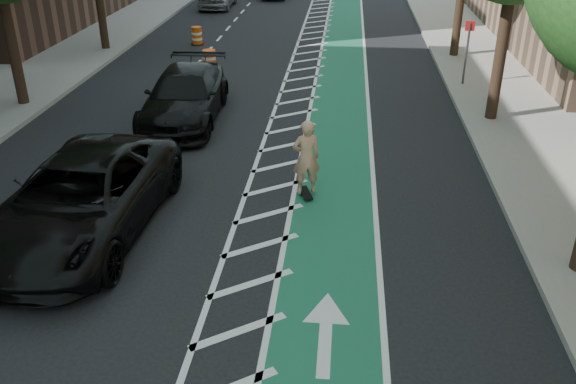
# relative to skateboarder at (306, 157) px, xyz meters

# --- Properties ---
(ground) EXTENTS (120.00, 120.00, 0.00)m
(ground) POSITION_rel_skateboarder_xyz_m (-2.30, -2.43, -1.04)
(ground) COLOR black
(ground) RESTS_ON ground
(bike_lane) EXTENTS (2.00, 90.00, 0.01)m
(bike_lane) POSITION_rel_skateboarder_xyz_m (0.70, 7.57, -1.04)
(bike_lane) COLOR #1C6247
(bike_lane) RESTS_ON ground
(buffer_strip) EXTENTS (1.40, 90.00, 0.01)m
(buffer_strip) POSITION_rel_skateboarder_xyz_m (-0.80, 7.57, -1.04)
(buffer_strip) COLOR silver
(buffer_strip) RESTS_ON ground
(sidewalk_right) EXTENTS (5.00, 90.00, 0.15)m
(sidewalk_right) POSITION_rel_skateboarder_xyz_m (7.20, 7.57, -0.97)
(sidewalk_right) COLOR gray
(sidewalk_right) RESTS_ON ground
(sidewalk_left) EXTENTS (5.00, 90.00, 0.15)m
(sidewalk_left) POSITION_rel_skateboarder_xyz_m (-11.80, 7.57, -0.97)
(sidewalk_left) COLOR gray
(sidewalk_left) RESTS_ON ground
(curb_right) EXTENTS (0.12, 90.00, 0.16)m
(curb_right) POSITION_rel_skateboarder_xyz_m (4.75, 7.57, -0.96)
(curb_right) COLOR gray
(curb_right) RESTS_ON ground
(curb_left) EXTENTS (0.12, 90.00, 0.16)m
(curb_left) POSITION_rel_skateboarder_xyz_m (-9.35, 7.57, -0.96)
(curb_left) COLOR gray
(curb_left) RESTS_ON ground
(sign_post) EXTENTS (0.35, 0.08, 2.47)m
(sign_post) POSITION_rel_skateboarder_xyz_m (5.30, 9.57, 0.31)
(sign_post) COLOR #4C4C4C
(sign_post) RESTS_ON ground
(skateboard) EXTENTS (0.42, 0.78, 0.10)m
(skateboard) POSITION_rel_skateboarder_xyz_m (-0.00, 0.00, -0.96)
(skateboard) COLOR black
(skateboard) RESTS_ON ground
(skateboarder) EXTENTS (0.79, 0.63, 1.88)m
(skateboarder) POSITION_rel_skateboarder_xyz_m (0.00, 0.00, 0.00)
(skateboarder) COLOR tan
(skateboarder) RESTS_ON skateboard
(suv_near) EXTENTS (3.12, 6.33, 1.73)m
(suv_near) POSITION_rel_skateboarder_xyz_m (-4.70, -2.24, -0.18)
(suv_near) COLOR black
(suv_near) RESTS_ON ground
(suv_far) EXTENTS (2.50, 5.68, 1.62)m
(suv_far) POSITION_rel_skateboarder_xyz_m (-4.27, 5.07, -0.23)
(suv_far) COLOR black
(suv_far) RESTS_ON ground
(barrel_a) EXTENTS (0.63, 0.63, 0.86)m
(barrel_a) POSITION_rel_skateboarder_xyz_m (-4.84, 6.57, -0.63)
(barrel_a) COLOR #DE580B
(barrel_a) RESTS_ON ground
(barrel_b) EXTENTS (0.67, 0.67, 0.91)m
(barrel_b) POSITION_rel_skateboarder_xyz_m (-4.69, 10.75, -0.61)
(barrel_b) COLOR #FF550D
(barrel_b) RESTS_ON ground
(barrel_c) EXTENTS (0.62, 0.62, 0.84)m
(barrel_c) POSITION_rel_skateboarder_xyz_m (-6.30, 15.42, -0.64)
(barrel_c) COLOR #D7500B
(barrel_c) RESTS_ON ground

